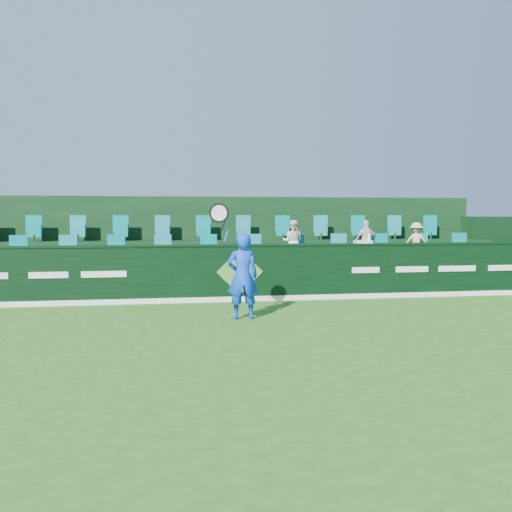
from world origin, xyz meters
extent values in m
plane|color=#276317|center=(0.00, 0.00, 0.00)|extent=(60.00, 60.00, 0.00)
cube|color=black|center=(0.00, 4.00, 0.65)|extent=(16.00, 0.20, 1.30)
cube|color=black|center=(0.00, 4.00, 1.32)|extent=(16.00, 0.24, 0.05)
cube|color=white|center=(0.00, 3.89, 0.06)|extent=(16.00, 0.02, 0.12)
cube|color=#4F8530|center=(0.00, 3.88, 0.70)|extent=(1.10, 0.02, 1.10)
cube|color=white|center=(-4.30, 3.89, 0.70)|extent=(0.85, 0.01, 0.14)
cube|color=white|center=(-3.10, 3.89, 0.70)|extent=(1.00, 0.01, 0.14)
cube|color=white|center=(3.10, 3.89, 0.70)|extent=(0.70, 0.01, 0.14)
cube|color=white|center=(4.30, 3.89, 0.70)|extent=(0.85, 0.01, 0.14)
cube|color=white|center=(5.50, 3.89, 0.70)|extent=(1.00, 0.01, 0.14)
cube|color=white|center=(6.70, 3.89, 0.70)|extent=(0.70, 0.01, 0.14)
cube|color=black|center=(0.00, 5.10, 0.40)|extent=(16.00, 2.00, 0.80)
cube|color=black|center=(0.00, 7.00, 0.65)|extent=(16.00, 1.80, 1.30)
cube|color=black|center=(0.00, 8.00, 1.30)|extent=(16.00, 0.20, 2.60)
cube|color=black|center=(7.90, 6.00, 1.00)|extent=(0.20, 4.00, 2.00)
cube|color=teal|center=(0.00, 5.50, 1.10)|extent=(13.50, 0.50, 0.60)
cube|color=teal|center=(0.00, 7.30, 1.60)|extent=(13.50, 0.50, 0.60)
imported|color=blue|center=(-0.25, 1.63, 0.84)|extent=(0.62, 0.41, 1.68)
cylinder|color=#143FBF|center=(-0.58, 1.53, 1.63)|extent=(0.11, 0.04, 0.22)
cylinder|color=black|center=(-0.64, 1.53, 1.83)|extent=(0.09, 0.03, 0.20)
torus|color=black|center=(-0.72, 1.53, 2.07)|extent=(0.47, 0.04, 0.47)
cylinder|color=silver|center=(-0.72, 1.53, 2.07)|extent=(0.39, 0.01, 0.39)
imported|color=white|center=(1.56, 5.12, 1.35)|extent=(0.65, 0.58, 1.11)
imported|color=silver|center=(3.56, 5.12, 1.35)|extent=(0.66, 0.30, 1.11)
imported|color=#CCB090|center=(4.98, 5.12, 1.32)|extent=(0.77, 0.61, 1.04)
cube|color=silver|center=(3.06, 4.00, 1.38)|extent=(0.42, 0.27, 0.06)
cylinder|color=white|center=(3.22, 4.00, 1.47)|extent=(0.08, 0.08, 0.24)
camera|label=1|loc=(-1.80, -9.31, 2.01)|focal=40.00mm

